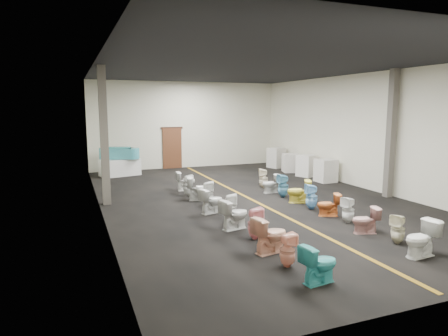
{
  "coord_description": "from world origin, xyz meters",
  "views": [
    {
      "loc": [
        -5.8,
        -12.44,
        3.18
      ],
      "look_at": [
        -0.58,
        1.0,
        0.98
      ],
      "focal_mm": 32.0,
      "sensor_mm": 36.0,
      "label": 1
    }
  ],
  "objects_px": {
    "appliance_crate_d": "(276,158)",
    "toilet_right_5": "(328,205)",
    "display_table": "(120,167)",
    "appliance_crate_b": "(307,166)",
    "toilet_right_4": "(348,210)",
    "toilet_right_9": "(271,184)",
    "toilet_right_8": "(283,186)",
    "toilet_left_6": "(211,201)",
    "toilet_left_10": "(186,181)",
    "toilet_right_7": "(299,191)",
    "toilet_left_0": "(319,263)",
    "appliance_crate_c": "(291,163)",
    "toilet_left_5": "(230,207)",
    "toilet_right_1": "(421,239)",
    "toilet_left_4": "(234,214)",
    "toilet_left_1": "(288,250)",
    "toilet_right_3": "(365,220)",
    "toilet_left_3": "(255,223)",
    "toilet_left_2": "(270,235)",
    "toilet_left_7": "(208,194)",
    "bathtub": "(119,153)",
    "toilet_left_9": "(188,185)",
    "toilet_right_6": "(312,197)",
    "toilet_right_10": "(264,178)",
    "toilet_left_8": "(199,189)",
    "toilet_right_2": "(398,229)"
  },
  "relations": [
    {
      "from": "toilet_right_3",
      "to": "toilet_right_8",
      "type": "distance_m",
      "value": 4.4
    },
    {
      "from": "toilet_left_6",
      "to": "toilet_right_9",
      "type": "height_order",
      "value": "toilet_left_6"
    },
    {
      "from": "toilet_left_6",
      "to": "toilet_right_3",
      "type": "relative_size",
      "value": 1.12
    },
    {
      "from": "appliance_crate_d",
      "to": "toilet_right_10",
      "type": "height_order",
      "value": "appliance_crate_d"
    },
    {
      "from": "display_table",
      "to": "toilet_right_8",
      "type": "height_order",
      "value": "toilet_right_8"
    },
    {
      "from": "toilet_left_1",
      "to": "toilet_right_7",
      "type": "distance_m",
      "value": 5.6
    },
    {
      "from": "bathtub",
      "to": "toilet_right_5",
      "type": "distance_m",
      "value": 10.67
    },
    {
      "from": "toilet_right_7",
      "to": "toilet_right_8",
      "type": "height_order",
      "value": "toilet_right_8"
    },
    {
      "from": "toilet_left_1",
      "to": "toilet_left_3",
      "type": "xyz_separation_m",
      "value": [
        0.14,
        1.79,
        0.04
      ]
    },
    {
      "from": "toilet_left_0",
      "to": "toilet_right_7",
      "type": "bearing_deg",
      "value": -36.08
    },
    {
      "from": "toilet_right_9",
      "to": "toilet_left_4",
      "type": "bearing_deg",
      "value": -38.4
    },
    {
      "from": "toilet_right_1",
      "to": "toilet_left_4",
      "type": "bearing_deg",
      "value": -143.17
    },
    {
      "from": "display_table",
      "to": "appliance_crate_d",
      "type": "height_order",
      "value": "appliance_crate_d"
    },
    {
      "from": "appliance_crate_d",
      "to": "toilet_right_5",
      "type": "bearing_deg",
      "value": -109.45
    },
    {
      "from": "appliance_crate_b",
      "to": "toilet_left_3",
      "type": "bearing_deg",
      "value": -130.27
    },
    {
      "from": "toilet_left_5",
      "to": "toilet_right_8",
      "type": "relative_size",
      "value": 0.94
    },
    {
      "from": "toilet_left_2",
      "to": "toilet_right_5",
      "type": "height_order",
      "value": "toilet_left_2"
    },
    {
      "from": "toilet_left_4",
      "to": "toilet_left_10",
      "type": "bearing_deg",
      "value": -15.42
    },
    {
      "from": "display_table",
      "to": "appliance_crate_b",
      "type": "bearing_deg",
      "value": -22.55
    },
    {
      "from": "toilet_left_0",
      "to": "toilet_right_5",
      "type": "relative_size",
      "value": 1.09
    },
    {
      "from": "toilet_left_3",
      "to": "appliance_crate_b",
      "type": "bearing_deg",
      "value": -34.84
    },
    {
      "from": "toilet_right_2",
      "to": "toilet_right_5",
      "type": "height_order",
      "value": "toilet_right_2"
    },
    {
      "from": "appliance_crate_c",
      "to": "toilet_right_7",
      "type": "height_order",
      "value": "appliance_crate_c"
    },
    {
      "from": "toilet_left_2",
      "to": "toilet_right_4",
      "type": "bearing_deg",
      "value": -78.47
    },
    {
      "from": "toilet_right_8",
      "to": "toilet_right_9",
      "type": "xyz_separation_m",
      "value": [
        -0.05,
        0.81,
        -0.07
      ]
    },
    {
      "from": "toilet_left_5",
      "to": "toilet_right_6",
      "type": "relative_size",
      "value": 0.97
    },
    {
      "from": "toilet_left_4",
      "to": "bathtub",
      "type": "bearing_deg",
      "value": -3.18
    },
    {
      "from": "bathtub",
      "to": "toilet_left_5",
      "type": "distance_m",
      "value": 9.13
    },
    {
      "from": "toilet_left_2",
      "to": "toilet_left_8",
      "type": "relative_size",
      "value": 1.0
    },
    {
      "from": "toilet_left_5",
      "to": "toilet_right_5",
      "type": "distance_m",
      "value": 2.95
    },
    {
      "from": "appliance_crate_c",
      "to": "toilet_right_5",
      "type": "relative_size",
      "value": 1.33
    },
    {
      "from": "appliance_crate_d",
      "to": "toilet_left_2",
      "type": "xyz_separation_m",
      "value": [
        -6.2,
        -11.08,
        -0.12
      ]
    },
    {
      "from": "display_table",
      "to": "appliance_crate_c",
      "type": "relative_size",
      "value": 1.95
    },
    {
      "from": "toilet_left_1",
      "to": "toilet_right_3",
      "type": "xyz_separation_m",
      "value": [
        2.95,
        1.17,
        -0.01
      ]
    },
    {
      "from": "toilet_right_1",
      "to": "toilet_left_6",
      "type": "bearing_deg",
      "value": -154.35
    },
    {
      "from": "display_table",
      "to": "toilet_right_1",
      "type": "xyz_separation_m",
      "value": [
        4.76,
        -12.91,
        0.01
      ]
    },
    {
      "from": "toilet_right_6",
      "to": "toilet_right_8",
      "type": "bearing_deg",
      "value": -167.93
    },
    {
      "from": "toilet_right_5",
      "to": "toilet_right_8",
      "type": "distance_m",
      "value": 2.69
    },
    {
      "from": "toilet_right_4",
      "to": "toilet_right_9",
      "type": "xyz_separation_m",
      "value": [
        -0.13,
        4.29,
        -0.02
      ]
    },
    {
      "from": "toilet_left_10",
      "to": "toilet_right_7",
      "type": "xyz_separation_m",
      "value": [
        2.99,
        -3.33,
        0.02
      ]
    },
    {
      "from": "toilet_left_2",
      "to": "toilet_left_9",
      "type": "xyz_separation_m",
      "value": [
        -0.1,
        6.16,
        -0.02
      ]
    },
    {
      "from": "appliance_crate_c",
      "to": "toilet_left_3",
      "type": "relative_size",
      "value": 1.15
    },
    {
      "from": "appliance_crate_b",
      "to": "toilet_right_5",
      "type": "height_order",
      "value": "appliance_crate_b"
    },
    {
      "from": "bathtub",
      "to": "toilet_left_10",
      "type": "relative_size",
      "value": 2.42
    },
    {
      "from": "toilet_right_6",
      "to": "bathtub",
      "type": "bearing_deg",
      "value": -137.7
    },
    {
      "from": "toilet_left_2",
      "to": "toilet_right_8",
      "type": "xyz_separation_m",
      "value": [
        3.02,
        4.74,
        0.01
      ]
    },
    {
      "from": "appliance_crate_c",
      "to": "toilet_left_0",
      "type": "bearing_deg",
      "value": -118.44
    },
    {
      "from": "toilet_left_7",
      "to": "toilet_right_7",
      "type": "distance_m",
      "value": 3.08
    },
    {
      "from": "display_table",
      "to": "toilet_right_9",
      "type": "xyz_separation_m",
      "value": [
        4.82,
        -5.97,
        -0.04
      ]
    },
    {
      "from": "appliance_crate_c",
      "to": "toilet_right_1",
      "type": "bearing_deg",
      "value": -106.79
    }
  ]
}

